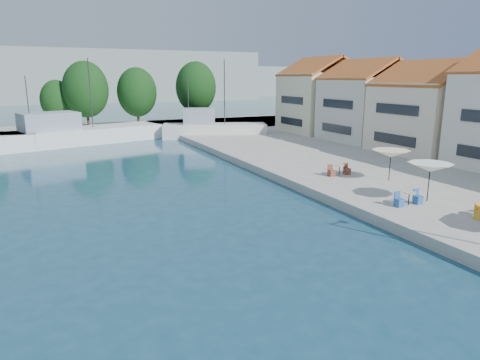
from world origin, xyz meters
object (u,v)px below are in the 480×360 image
umbrella_cream (391,154)px  trawler_03 (73,135)px  umbrella_white (430,167)px  trawler_04 (212,130)px

umbrella_cream → trawler_03: bearing=120.8°
umbrella_white → umbrella_cream: (1.76, 4.93, -0.11)m
trawler_03 → umbrella_cream: bearing=-75.0°
umbrella_white → umbrella_cream: 5.23m
trawler_03 → trawler_04: (16.74, -1.73, 0.00)m
trawler_04 → umbrella_white: 34.48m
trawler_03 → umbrella_white: trawler_03 is taller
trawler_04 → umbrella_cream: (1.93, -29.52, 1.42)m
trawler_03 → umbrella_white: 39.96m
trawler_03 → trawler_04: size_ratio=1.51×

